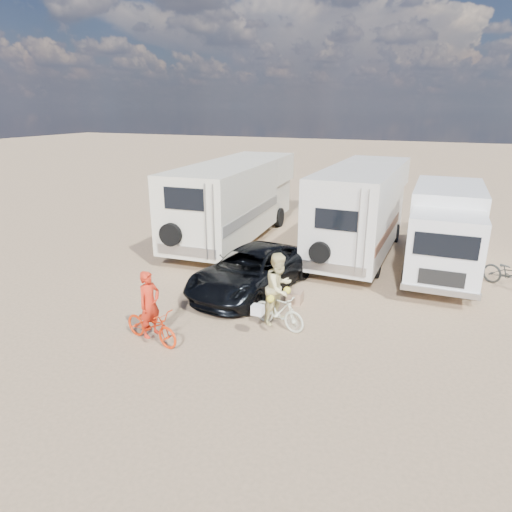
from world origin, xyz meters
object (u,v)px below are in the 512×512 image
at_px(bike_parked, 512,274).
at_px(crate, 295,297).
at_px(rv_main, 361,212).
at_px(box_truck, 445,233).
at_px(dark_suv, 251,271).
at_px(bike_man, 151,325).
at_px(bike_woman, 279,311).
at_px(rider_woman, 279,295).
at_px(rider_man, 150,311).
at_px(cooler, 285,272).
at_px(rv_left, 235,202).

height_order(bike_parked, crate, bike_parked).
height_order(rv_main, box_truck, rv_main).
bearing_deg(dark_suv, bike_man, -95.26).
bearing_deg(rv_main, bike_man, -109.33).
bearing_deg(crate, bike_woman, -86.95).
xyz_separation_m(box_truck, bike_parked, (2.06, -0.60, -0.95)).
height_order(box_truck, rider_woman, box_truck).
height_order(box_truck, bike_parked, box_truck).
xyz_separation_m(dark_suv, bike_woman, (1.62, -1.95, -0.20)).
xyz_separation_m(rider_man, cooler, (1.61, 5.17, -0.58)).
bearing_deg(rider_woman, crate, 20.01).
xyz_separation_m(box_truck, rider_woman, (-3.73, -5.85, -0.52)).
bearing_deg(box_truck, bike_man, -129.72).
relative_size(rider_man, crate, 3.78).
relative_size(box_truck, crate, 14.21).
relative_size(box_truck, bike_woman, 3.97).
xyz_separation_m(rv_main, bike_man, (-3.33, -8.78, -1.24)).
relative_size(bike_man, bike_woman, 1.08).
bearing_deg(bike_parked, dark_suv, 149.03).
height_order(box_truck, bike_woman, box_truck).
bearing_deg(crate, rider_woman, -86.95).
xyz_separation_m(rv_left, rider_man, (1.95, -8.84, -0.81)).
distance_m(box_truck, crate, 5.84).
distance_m(rv_main, bike_man, 9.47).
bearing_deg(rider_man, bike_woman, -41.15).
xyz_separation_m(rider_woman, cooler, (-0.96, 3.28, -0.68)).
bearing_deg(rider_woman, bike_parked, -30.88).
relative_size(dark_suv, bike_man, 2.87).
height_order(bike_woman, crate, bike_woman).
height_order(bike_man, bike_parked, bike_parked).
distance_m(rv_left, dark_suv, 5.85).
bearing_deg(cooler, rider_man, -90.07).
height_order(rv_main, cooler, rv_main).
bearing_deg(crate, rv_main, 80.94).
height_order(rv_main, crate, rv_main).
distance_m(bike_man, cooler, 5.42).
height_order(rider_man, rider_woman, rider_woman).
relative_size(box_truck, cooler, 10.41).
bearing_deg(crate, box_truck, 47.97).
relative_size(box_truck, dark_suv, 1.28).
height_order(dark_suv, bike_parked, dark_suv).
bearing_deg(bike_parked, rv_left, 115.72).
xyz_separation_m(box_truck, crate, (-3.82, -4.23, -1.27)).
bearing_deg(rider_woman, bike_woman, 0.00).
height_order(rider_man, crate, rider_man).
bearing_deg(rider_man, cooler, -4.71).
bearing_deg(rv_left, dark_suv, -63.19).
xyz_separation_m(rv_left, cooler, (3.55, -3.67, -1.40)).
distance_m(box_truck, bike_parked, 2.35).
distance_m(rv_main, cooler, 4.25).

